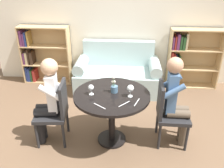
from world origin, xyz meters
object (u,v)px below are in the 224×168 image
Objects in this scene: couch at (118,75)px; chair_left at (56,110)px; chair_right at (168,111)px; bookshelf_right at (187,59)px; flower_vase at (114,87)px; bookshelf_left at (41,55)px; person_left at (48,99)px; wine_glass_right at (130,89)px; person_right at (176,100)px; wine_glass_left at (91,88)px.

couch reaches higher than chair_left.
chair_right is (0.76, -1.53, 0.18)m from couch.
bookshelf_right is 2.24m from flower_vase.
bookshelf_left reaches higher than chair_left.
person_left is 7.70× the size of wine_glass_right.
person_right is (1.60, 0.08, 0.18)m from chair_left.
person_left is at bearing 94.23° from chair_right.
wine_glass_left is at bearing -130.97° from bookshelf_right.
chair_left is at bearing -173.15° from flower_vase.
bookshelf_right is 0.94× the size of person_right.
chair_left is at bearing -178.61° from wine_glass_left.
bookshelf_right is 1.90m from chair_right.
bookshelf_left is 1.00× the size of bookshelf_right.
bookshelf_left is 2.43m from flower_vase.
wine_glass_right reaches higher than chair_left.
wine_glass_right is at bearing -25.34° from flower_vase.
bookshelf_right is at bearing -0.05° from bookshelf_left.
person_left reaches higher than chair_right.
flower_vase is at bearing 154.66° from wine_glass_right.
person_right reaches higher than couch.
person_left is (-2.20, -1.89, 0.09)m from bookshelf_right.
couch is 1.37× the size of bookshelf_left.
bookshelf_left is (-1.60, 0.27, 0.26)m from couch.
bookshelf_left is 8.73× the size of wine_glass_left.
wine_glass_right is at bearing 84.95° from person_left.
bookshelf_right is 2.49m from wine_glass_left.
bookshelf_right is 7.37× the size of wine_glass_right.
couch is 1.79m from chair_left.
couch is 6.91× the size of flower_vase.
person_right is (0.09, -0.00, 0.18)m from chair_right.
person_left is 1.69m from person_right.
chair_right is at bearing 87.54° from chair_left.
chair_left is at bearing -138.37° from bookshelf_right.
bookshelf_right is at bearing 126.14° from chair_left.
couch is at bearing 91.06° from flower_vase.
bookshelf_left reaches higher than wine_glass_left.
flower_vase is at bearing -47.67° from bookshelf_left.
person_left is (-0.84, -1.62, 0.36)m from couch.
person_left reaches higher than couch.
flower_vase is at bearing -126.69° from bookshelf_right.
person_left is at bearing -172.91° from flower_vase.
bookshelf_right is 8.73× the size of wine_glass_left.
chair_left is 0.71× the size of person_right.
bookshelf_right is (2.96, -0.00, 0.01)m from bookshelf_left.
chair_left is 0.20m from person_left.
bookshelf_left is at bearing 179.95° from bookshelf_right.
chair_left is (0.84, -1.88, -0.08)m from bookshelf_left.
wine_glass_left is (0.58, 0.03, 0.18)m from person_left.
chair_left reaches higher than wine_glass_left.
bookshelf_left reaches higher than flower_vase.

